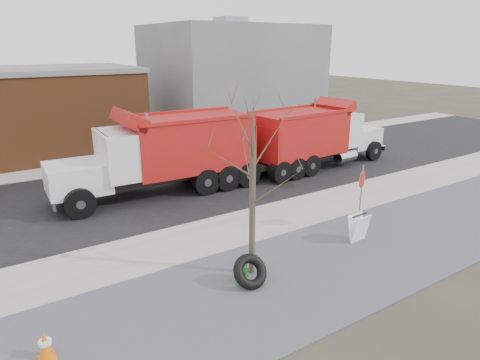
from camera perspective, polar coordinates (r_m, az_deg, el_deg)
ground at (r=16.82m, az=5.50°, el=-5.52°), size 120.00×120.00×0.00m
gravel_verge at (r=14.52m, az=14.25°, el=-9.89°), size 60.00×5.00×0.03m
sidewalk at (r=16.98m, az=4.98°, el=-5.15°), size 60.00×2.50×0.06m
curb at (r=17.93m, az=2.42°, el=-3.74°), size 60.00×0.15×0.11m
road at (r=21.76m, az=-4.88°, el=-0.01°), size 60.00×9.40×0.02m
far_sidewalk at (r=26.72m, az=-10.75°, el=3.14°), size 60.00×2.00×0.06m
building_grey at (r=35.47m, az=-1.23°, el=13.49°), size 12.00×10.00×8.00m
bare_tree at (r=11.92m, az=1.70°, el=1.56°), size 3.20×3.20×5.20m
fire_hydrant at (r=12.52m, az=0.35°, el=-12.30°), size 0.43×0.42×0.77m
truck_tire at (r=12.38m, az=1.36°, el=-12.10°), size 1.05×0.88×0.99m
stop_sign at (r=16.07m, az=15.92°, el=-0.74°), size 0.62×0.31×2.48m
sandwich_board at (r=15.44m, az=15.54°, el=-6.16°), size 0.74×0.48×1.00m
traffic_cone_far at (r=10.84m, az=-24.52°, el=-19.43°), size 0.36×0.36×0.69m
dump_truck_red_a at (r=23.91m, az=9.99°, el=5.98°), size 9.13×3.01×3.65m
dump_truck_red_b at (r=19.60m, az=-10.00°, el=3.83°), size 9.45×3.11×3.93m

